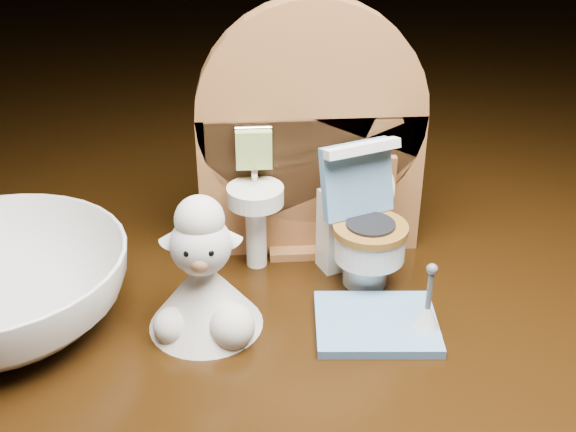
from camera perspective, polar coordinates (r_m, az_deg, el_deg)
name	(u,v)px	position (r m, az deg, el deg)	size (l,w,h in m)	color
backdrop_panel	(310,148)	(0.41, 1.73, 5.41)	(0.13, 0.05, 0.15)	#985F32
toy_toilet	(360,230)	(0.40, 5.73, -1.13)	(0.05, 0.06, 0.08)	white
bath_mat	(376,323)	(0.38, 6.98, -8.42)	(0.06, 0.05, 0.00)	#5B8BB7
toilet_brush	(427,317)	(0.37, 10.90, -7.81)	(0.02, 0.02, 0.04)	white
plush_lamb	(204,284)	(0.37, -6.65, -5.35)	(0.06, 0.06, 0.08)	beige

